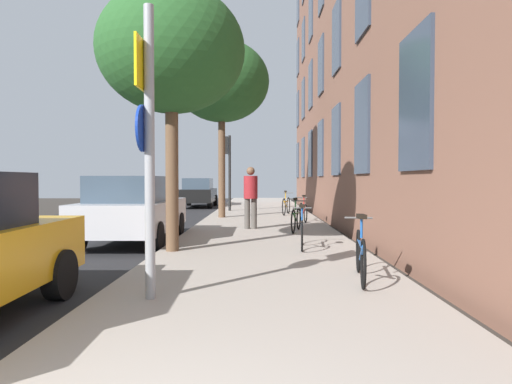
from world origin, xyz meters
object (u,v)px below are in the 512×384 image
at_px(tree_far, 222,82).
at_px(pedestrian_0, 251,193).
at_px(bicycle_1, 302,231).
at_px(car_2, 199,192).
at_px(bicycle_3, 303,211).
at_px(bicycle_4, 286,205).
at_px(sign_post, 148,136).
at_px(traffic_light, 227,159).
at_px(tree_near, 171,51).
at_px(bicycle_0, 361,254).
at_px(car_1, 133,209).
at_px(bicycle_2, 296,218).

bearing_deg(tree_far, pedestrian_0, -73.51).
height_order(bicycle_1, car_2, car_2).
xyz_separation_m(bicycle_3, bicycle_4, (-0.41, 3.00, 0.03)).
bearing_deg(car_2, bicycle_1, -74.73).
bearing_deg(pedestrian_0, tree_far, 106.49).
bearing_deg(pedestrian_0, sign_post, -97.90).
bearing_deg(sign_post, traffic_light, 90.61).
distance_m(tree_near, bicycle_1, 4.49).
bearing_deg(bicycle_0, car_2, 104.50).
relative_size(bicycle_4, pedestrian_0, 0.92).
bearing_deg(car_1, bicycle_3, 44.47).
bearing_deg(tree_far, car_2, 103.72).
relative_size(sign_post, bicycle_4, 2.10).
xyz_separation_m(bicycle_3, car_2, (-4.93, 9.85, 0.37)).
bearing_deg(bicycle_3, tree_near, -116.87).
height_order(sign_post, traffic_light, sign_post).
bearing_deg(car_1, tree_near, -55.47).
bearing_deg(tree_far, bicycle_0, -74.90).
relative_size(sign_post, car_1, 0.85).
xyz_separation_m(traffic_light, bicycle_1, (2.38, -11.31, -2.02)).
distance_m(tree_near, bicycle_2, 5.67).
distance_m(tree_far, pedestrian_0, 5.82).
height_order(tree_near, car_1, tree_near).
distance_m(bicycle_2, car_2, 13.60).
bearing_deg(traffic_light, tree_near, -91.26).
xyz_separation_m(bicycle_0, pedestrian_0, (-1.70, 6.68, 0.66)).
relative_size(sign_post, pedestrian_0, 1.94).
bearing_deg(bicycle_3, bicycle_0, -90.36).
bearing_deg(bicycle_2, pedestrian_0, 151.93).
bearing_deg(sign_post, tree_near, 96.63).
height_order(tree_near, tree_far, tree_far).
xyz_separation_m(traffic_light, tree_far, (0.05, -3.66, 2.73)).
xyz_separation_m(sign_post, bicycle_1, (2.22, 4.01, -1.59)).
distance_m(bicycle_0, bicycle_4, 12.01).
distance_m(bicycle_1, bicycle_4, 9.00).
bearing_deg(sign_post, bicycle_4, 79.50).
xyz_separation_m(traffic_light, bicycle_3, (2.98, -5.31, -2.02)).
xyz_separation_m(tree_near, bicycle_2, (2.75, 3.40, -3.61)).
bearing_deg(pedestrian_0, car_1, -142.49).
xyz_separation_m(pedestrian_0, car_2, (-3.18, 12.17, -0.31)).
bearing_deg(car_1, bicycle_4, 60.97).
bearing_deg(car_2, bicycle_0, -75.50).
xyz_separation_m(bicycle_2, car_2, (-4.44, 12.85, 0.36)).
bearing_deg(traffic_light, bicycle_3, -60.68).
bearing_deg(bicycle_2, traffic_light, 106.72).
relative_size(bicycle_4, car_1, 0.41).
relative_size(tree_near, car_2, 1.16).
distance_m(tree_far, bicycle_2, 7.08).
distance_m(bicycle_4, car_1, 8.56).
height_order(sign_post, bicycle_1, sign_post).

